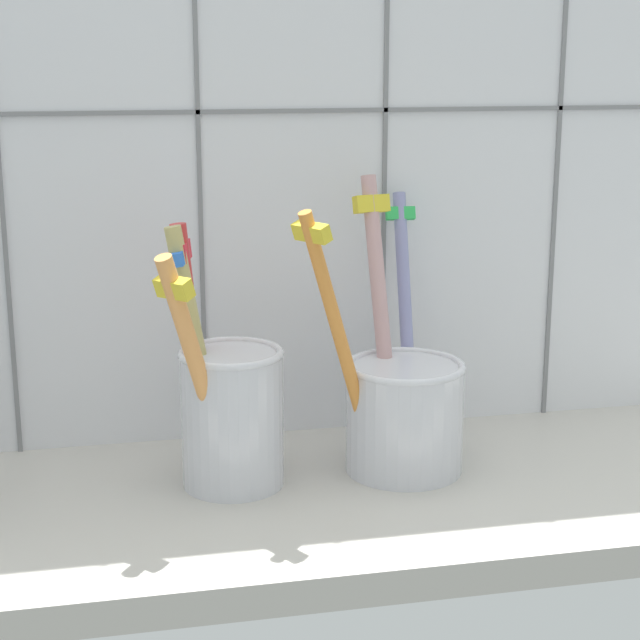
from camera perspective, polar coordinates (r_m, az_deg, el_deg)
counter_slab at (r=66.77cm, az=0.43°, el=-10.02°), size 64.00×22.00×2.00cm
tile_wall_back at (r=72.86cm, az=-1.61°, el=9.57°), size 64.00×2.20×45.00cm
toothbrush_cup_left at (r=65.71cm, az=-5.04°, el=-4.74°), size 8.17×8.35×16.56cm
toothbrush_cup_right at (r=68.39cm, az=4.45°, el=-4.59°), size 11.73×12.46×18.81cm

